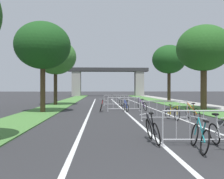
{
  "coord_description": "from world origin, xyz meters",
  "views": [
    {
      "loc": [
        -1.88,
        -2.3,
        1.69
      ],
      "look_at": [
        -0.34,
        29.27,
        1.59
      ],
      "focal_mm": 40.14,
      "sensor_mm": 36.0,
      "label": 1
    }
  ],
  "objects_px": {
    "bicycle_silver_0": "(120,102)",
    "bicycle_yellow_1": "(172,113)",
    "bicycle_white_8": "(223,135)",
    "bicycle_blue_7": "(126,107)",
    "crowd_barrier_third": "(124,104)",
    "bicycle_red_2": "(101,107)",
    "bicycle_teal_4": "(200,137)",
    "bicycle_orange_6": "(192,113)",
    "crowd_barrier_fourth": "(116,101)",
    "crowd_barrier_nearest": "(204,128)",
    "tree_right_maple_mid": "(204,49)",
    "tree_left_pine_far": "(43,46)",
    "bicycle_black_5": "(152,130)",
    "tree_left_oak_near": "(55,57)",
    "bicycle_purple_3": "(142,106)",
    "crowd_barrier_second": "(164,111)",
    "tree_right_oak_mid": "(169,60)"
  },
  "relations": [
    {
      "from": "crowd_barrier_fourth",
      "to": "crowd_barrier_second",
      "type": "bearing_deg",
      "value": -81.27
    },
    {
      "from": "tree_right_oak_mid",
      "to": "bicycle_white_8",
      "type": "relative_size",
      "value": 4.25
    },
    {
      "from": "bicycle_teal_4",
      "to": "bicycle_red_2",
      "type": "bearing_deg",
      "value": 110.45
    },
    {
      "from": "tree_left_pine_far",
      "to": "crowd_barrier_third",
      "type": "height_order",
      "value": "tree_left_pine_far"
    },
    {
      "from": "tree_left_pine_far",
      "to": "bicycle_red_2",
      "type": "relative_size",
      "value": 3.89
    },
    {
      "from": "crowd_barrier_fourth",
      "to": "crowd_barrier_nearest",
      "type": "bearing_deg",
      "value": -85.26
    },
    {
      "from": "crowd_barrier_third",
      "to": "bicycle_purple_3",
      "type": "relative_size",
      "value": 1.46
    },
    {
      "from": "tree_left_pine_far",
      "to": "tree_right_oak_mid",
      "type": "height_order",
      "value": "tree_right_oak_mid"
    },
    {
      "from": "tree_right_maple_mid",
      "to": "bicycle_white_8",
      "type": "xyz_separation_m",
      "value": [
        -4.73,
        -12.47,
        -4.48
      ]
    },
    {
      "from": "tree_left_pine_far",
      "to": "crowd_barrier_second",
      "type": "height_order",
      "value": "tree_left_pine_far"
    },
    {
      "from": "tree_right_maple_mid",
      "to": "bicycle_silver_0",
      "type": "xyz_separation_m",
      "value": [
        -6.13,
        5.81,
        -4.5
      ]
    },
    {
      "from": "crowd_barrier_third",
      "to": "bicycle_black_5",
      "type": "xyz_separation_m",
      "value": [
        -0.16,
        -11.03,
        -0.14
      ]
    },
    {
      "from": "tree_left_pine_far",
      "to": "bicycle_teal_4",
      "type": "height_order",
      "value": "tree_left_pine_far"
    },
    {
      "from": "crowd_barrier_nearest",
      "to": "bicycle_silver_0",
      "type": "distance_m",
      "value": 17.9
    },
    {
      "from": "bicycle_yellow_1",
      "to": "bicycle_black_5",
      "type": "distance_m",
      "value": 6.17
    },
    {
      "from": "bicycle_blue_7",
      "to": "bicycle_orange_6",
      "type": "bearing_deg",
      "value": -65.03
    },
    {
      "from": "bicycle_red_2",
      "to": "bicycle_black_5",
      "type": "distance_m",
      "value": 10.7
    },
    {
      "from": "tree_left_oak_near",
      "to": "bicycle_purple_3",
      "type": "bearing_deg",
      "value": -40.41
    },
    {
      "from": "tree_left_pine_far",
      "to": "bicycle_blue_7",
      "type": "height_order",
      "value": "tree_left_pine_far"
    },
    {
      "from": "tree_right_maple_mid",
      "to": "bicycle_silver_0",
      "type": "height_order",
      "value": "tree_right_maple_mid"
    },
    {
      "from": "tree_right_oak_mid",
      "to": "bicycle_red_2",
      "type": "xyz_separation_m",
      "value": [
        -8.49,
        -12.33,
        -4.95
      ]
    },
    {
      "from": "crowd_barrier_third",
      "to": "bicycle_white_8",
      "type": "distance_m",
      "value": 12.06
    },
    {
      "from": "bicycle_red_2",
      "to": "crowd_barrier_third",
      "type": "bearing_deg",
      "value": 17.08
    },
    {
      "from": "tree_right_maple_mid",
      "to": "crowd_barrier_nearest",
      "type": "xyz_separation_m",
      "value": [
        -5.11,
        -12.06,
        -4.33
      ]
    },
    {
      "from": "tree_right_maple_mid",
      "to": "bicycle_yellow_1",
      "type": "distance_m",
      "value": 8.49
    },
    {
      "from": "bicycle_yellow_1",
      "to": "bicycle_blue_7",
      "type": "relative_size",
      "value": 1.07
    },
    {
      "from": "tree_left_pine_far",
      "to": "bicycle_black_5",
      "type": "height_order",
      "value": "tree_left_pine_far"
    },
    {
      "from": "crowd_barrier_third",
      "to": "bicycle_purple_3",
      "type": "xyz_separation_m",
      "value": [
        1.46,
        0.4,
        -0.14
      ]
    },
    {
      "from": "crowd_barrier_second",
      "to": "bicycle_orange_6",
      "type": "bearing_deg",
      "value": 16.58
    },
    {
      "from": "tree_left_pine_far",
      "to": "bicycle_purple_3",
      "type": "relative_size",
      "value": 3.76
    },
    {
      "from": "tree_right_oak_mid",
      "to": "bicycle_silver_0",
      "type": "xyz_separation_m",
      "value": [
        -6.55,
        -5.56,
        -4.96
      ]
    },
    {
      "from": "tree_left_pine_far",
      "to": "crowd_barrier_fourth",
      "type": "xyz_separation_m",
      "value": [
        5.66,
        6.72,
        -4.19
      ]
    },
    {
      "from": "bicycle_purple_3",
      "to": "bicycle_black_5",
      "type": "relative_size",
      "value": 1.02
    },
    {
      "from": "bicycle_white_8",
      "to": "bicycle_yellow_1",
      "type": "bearing_deg",
      "value": -96.61
    },
    {
      "from": "crowd_barrier_second",
      "to": "tree_right_maple_mid",
      "type": "bearing_deg",
      "value": 52.82
    },
    {
      "from": "crowd_barrier_nearest",
      "to": "crowd_barrier_fourth",
      "type": "height_order",
      "value": "same"
    },
    {
      "from": "bicycle_silver_0",
      "to": "bicycle_yellow_1",
      "type": "bearing_deg",
      "value": -87.47
    },
    {
      "from": "tree_right_maple_mid",
      "to": "bicycle_white_8",
      "type": "relative_size",
      "value": 4.0
    },
    {
      "from": "crowd_barrier_third",
      "to": "bicycle_red_2",
      "type": "bearing_deg",
      "value": -165.56
    },
    {
      "from": "tree_left_pine_far",
      "to": "bicycle_white_8",
      "type": "relative_size",
      "value": 3.83
    },
    {
      "from": "bicycle_silver_0",
      "to": "bicycle_purple_3",
      "type": "relative_size",
      "value": 0.99
    },
    {
      "from": "tree_left_oak_near",
      "to": "tree_right_maple_mid",
      "type": "bearing_deg",
      "value": -27.18
    },
    {
      "from": "bicycle_teal_4",
      "to": "bicycle_orange_6",
      "type": "bearing_deg",
      "value": 78.65
    },
    {
      "from": "tree_right_maple_mid",
      "to": "bicycle_purple_3",
      "type": "relative_size",
      "value": 3.92
    },
    {
      "from": "bicycle_black_5",
      "to": "tree_right_maple_mid",
      "type": "bearing_deg",
      "value": 58.62
    },
    {
      "from": "tree_right_oak_mid",
      "to": "crowd_barrier_fourth",
      "type": "height_order",
      "value": "tree_right_oak_mid"
    },
    {
      "from": "crowd_barrier_third",
      "to": "bicycle_orange_6",
      "type": "distance_m",
      "value": 6.21
    },
    {
      "from": "crowd_barrier_second",
      "to": "bicycle_teal_4",
      "type": "xyz_separation_m",
      "value": [
        -0.69,
        -6.33,
        -0.15
      ]
    },
    {
      "from": "crowd_barrier_second",
      "to": "bicycle_red_2",
      "type": "bearing_deg",
      "value": 121.75
    },
    {
      "from": "crowd_barrier_fourth",
      "to": "bicycle_orange_6",
      "type": "height_order",
      "value": "crowd_barrier_fourth"
    }
  ]
}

